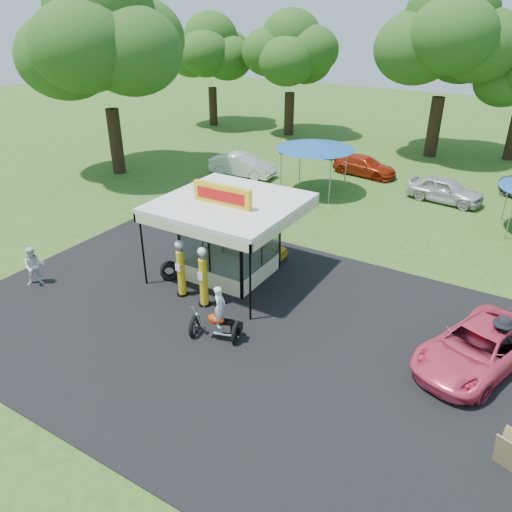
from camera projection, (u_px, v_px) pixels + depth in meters
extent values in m
plane|color=#2C5319|center=(198.00, 350.00, 16.83)|extent=(120.00, 120.00, 0.00)
cube|color=black|center=(231.00, 321.00, 18.35)|extent=(20.00, 14.00, 0.04)
cube|color=white|center=(232.00, 274.00, 21.55)|extent=(3.00, 3.00, 0.06)
cube|color=white|center=(230.00, 203.00, 20.08)|extent=(5.40, 5.40, 0.18)
cube|color=gold|center=(222.00, 195.00, 19.47)|extent=(2.60, 0.25, 0.80)
cube|color=red|center=(220.00, 196.00, 19.37)|extent=(2.21, 0.02, 0.45)
cylinder|color=black|center=(143.00, 250.00, 20.08)|extent=(0.08, 0.08, 3.20)
cylinder|color=black|center=(250.00, 283.00, 17.72)|extent=(0.08, 0.08, 3.20)
cylinder|color=black|center=(183.00, 294.00, 19.99)|extent=(0.45, 0.45, 0.10)
cylinder|color=gold|center=(181.00, 273.00, 19.55)|extent=(0.31, 0.31, 1.85)
cylinder|color=silver|center=(179.00, 249.00, 19.08)|extent=(0.21, 0.21, 0.21)
sphere|color=white|center=(179.00, 244.00, 18.99)|extent=(0.33, 0.33, 0.33)
cube|color=white|center=(178.00, 268.00, 19.26)|extent=(0.23, 0.02, 0.31)
cylinder|color=black|center=(205.00, 304.00, 19.31)|extent=(0.47, 0.47, 0.11)
cylinder|color=gold|center=(204.00, 282.00, 18.85)|extent=(0.32, 0.32, 1.91)
cylinder|color=silver|center=(202.00, 257.00, 18.37)|extent=(0.21, 0.21, 0.21)
sphere|color=white|center=(202.00, 252.00, 18.28)|extent=(0.34, 0.34, 0.34)
cube|color=white|center=(200.00, 277.00, 18.56)|extent=(0.23, 0.02, 0.32)
torus|color=black|center=(194.00, 326.00, 17.49)|extent=(0.41, 0.86, 0.85)
torus|color=black|center=(236.00, 333.00, 17.16)|extent=(0.41, 0.86, 0.85)
cube|color=silver|center=(216.00, 326.00, 17.24)|extent=(0.62, 0.44, 0.30)
ellipsoid|color=red|center=(216.00, 319.00, 17.11)|extent=(0.65, 0.37, 0.30)
cube|color=black|center=(226.00, 322.00, 17.06)|extent=(0.61, 0.42, 0.10)
cube|color=black|center=(237.00, 328.00, 17.05)|extent=(0.44, 0.43, 0.28)
cylinder|color=silver|center=(198.00, 318.00, 17.29)|extent=(0.45, 0.19, 0.90)
cylinder|color=silver|center=(202.00, 310.00, 17.10)|extent=(0.23, 0.60, 0.05)
sphere|color=silver|center=(197.00, 314.00, 17.23)|extent=(0.16, 0.16, 0.16)
imported|color=white|center=(220.00, 307.00, 16.84)|extent=(0.51, 0.64, 1.52)
torus|color=black|center=(169.00, 272.00, 20.93)|extent=(0.84, 0.72, 0.80)
torus|color=black|center=(169.00, 270.00, 21.11)|extent=(0.85, 0.79, 0.80)
cube|color=#593819|center=(508.00, 455.00, 12.26)|extent=(0.64, 0.45, 1.06)
cube|color=#593819|center=(509.00, 448.00, 12.46)|extent=(0.64, 0.45, 1.06)
imported|color=gold|center=(258.00, 245.00, 23.02)|extent=(2.82, 1.13, 0.96)
imported|color=#E73E63|center=(478.00, 348.00, 15.83)|extent=(3.88, 5.49, 1.39)
imported|color=white|center=(34.00, 266.00, 20.41)|extent=(1.02, 1.05, 1.70)
imported|color=black|center=(499.00, 342.00, 15.78)|extent=(1.33, 1.05, 1.81)
imported|color=silver|center=(242.00, 165.00, 33.51)|extent=(4.60, 1.93, 1.48)
imported|color=#A3240C|center=(365.00, 166.00, 33.72)|extent=(4.60, 2.37, 1.28)
imported|color=#B7B7BC|center=(445.00, 190.00, 29.13)|extent=(4.48, 2.26, 1.46)
cylinder|color=gray|center=(303.00, 162.00, 32.20)|extent=(0.07, 0.07, 2.61)
cylinder|color=gray|center=(347.00, 169.00, 30.78)|extent=(0.07, 0.07, 2.61)
cylinder|color=gray|center=(280.00, 174.00, 29.87)|extent=(0.07, 0.07, 2.61)
cylinder|color=gray|center=(327.00, 183.00, 28.45)|extent=(0.07, 0.07, 2.61)
cube|color=#164B92|center=(315.00, 150.00, 29.71)|extent=(3.26, 3.26, 0.13)
cone|color=#164B92|center=(315.00, 144.00, 29.55)|extent=(4.70, 4.70, 0.54)
cylinder|color=gray|center=(511.00, 200.00, 26.55)|extent=(0.06, 0.06, 2.24)
cylinder|color=gray|center=(504.00, 216.00, 24.57)|extent=(0.06, 0.06, 2.24)
cylinder|color=black|center=(213.00, 106.00, 47.20)|extent=(0.78, 0.78, 3.47)
ellipsoid|color=#224914|center=(211.00, 56.00, 45.18)|extent=(8.19, 8.19, 7.02)
cylinder|color=black|center=(289.00, 114.00, 43.69)|extent=(0.85, 0.85, 3.60)
ellipsoid|color=#224914|center=(291.00, 58.00, 41.61)|extent=(8.36, 8.36, 7.17)
cylinder|color=black|center=(434.00, 127.00, 37.36)|extent=(0.94, 0.94, 4.36)
ellipsoid|color=#224914|center=(447.00, 45.00, 34.79)|extent=(10.48, 10.48, 8.98)
cylinder|color=black|center=(512.00, 138.00, 36.79)|extent=(0.80, 0.80, 3.19)
cylinder|color=black|center=(116.00, 141.00, 33.56)|extent=(0.86, 0.86, 4.31)
ellipsoid|color=#224914|center=(104.00, 48.00, 30.91)|extent=(11.07, 11.07, 9.49)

